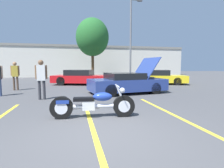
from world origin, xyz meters
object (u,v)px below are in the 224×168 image
at_px(light_pole, 131,37).
at_px(parked_car_right_row, 158,77).
at_px(tree_background, 92,37).
at_px(spectator_near_motorcycle, 15,73).
at_px(spectator_midground, 41,76).
at_px(motorcycle, 93,104).
at_px(show_car_hood_open, 127,83).
at_px(parked_car_left_row, 81,77).

distance_m(light_pole, parked_car_right_row, 5.13).
distance_m(tree_background, parked_car_right_row, 9.60).
height_order(spectator_near_motorcycle, spectator_midground, spectator_midground).
distance_m(light_pole, spectator_near_motorcycle, 10.89).
height_order(tree_background, spectator_near_motorcycle, tree_background).
distance_m(motorcycle, parked_car_right_row, 10.67).
relative_size(motorcycle, spectator_midground, 1.39).
height_order(show_car_hood_open, parked_car_right_row, show_car_hood_open).
height_order(motorcycle, spectator_midground, spectator_midground).
relative_size(show_car_hood_open, spectator_near_motorcycle, 2.49).
bearing_deg(tree_background, motorcycle, -96.15).
xyz_separation_m(tree_background, spectator_near_motorcycle, (-5.80, -8.81, -3.76)).
relative_size(light_pole, show_car_hood_open, 1.81).
relative_size(motorcycle, parked_car_right_row, 0.52).
relative_size(parked_car_right_row, spectator_midground, 2.68).
bearing_deg(motorcycle, spectator_near_motorcycle, 126.24).
bearing_deg(show_car_hood_open, spectator_near_motorcycle, 149.95).
height_order(tree_background, show_car_hood_open, tree_background).
relative_size(light_pole, spectator_near_motorcycle, 4.51).
relative_size(spectator_near_motorcycle, spectator_midground, 0.99).
relative_size(light_pole, spectator_midground, 4.46).
height_order(parked_car_left_row, parked_car_right_row, parked_car_left_row).
bearing_deg(parked_car_right_row, spectator_midground, -127.27).
bearing_deg(tree_background, spectator_near_motorcycle, -123.37).
bearing_deg(spectator_midground, spectator_near_motorcycle, 120.81).
xyz_separation_m(light_pole, show_car_hood_open, (-2.69, -7.36, -3.81)).
relative_size(tree_background, show_car_hood_open, 1.59).
xyz_separation_m(light_pole, motorcycle, (-5.09, -11.65, -3.99)).
height_order(light_pole, spectator_midground, light_pole).
bearing_deg(parked_car_left_row, parked_car_right_row, 11.68).
bearing_deg(spectator_midground, tree_background, 73.53).
xyz_separation_m(show_car_hood_open, spectator_midground, (-4.37, -1.00, 0.50)).
bearing_deg(show_car_hood_open, parked_car_right_row, 37.87).
bearing_deg(show_car_hood_open, light_pole, 61.53).
relative_size(light_pole, parked_car_right_row, 1.66).
distance_m(show_car_hood_open, parked_car_left_row, 5.57).
relative_size(light_pole, parked_car_left_row, 1.64).
height_order(light_pole, tree_background, light_pole).
distance_m(tree_background, spectator_midground, 13.46).
relative_size(tree_background, parked_car_left_row, 1.44).
bearing_deg(parked_car_right_row, show_car_hood_open, -112.84).
height_order(parked_car_right_row, spectator_midground, spectator_midground).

